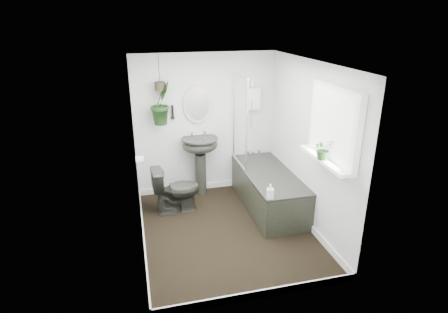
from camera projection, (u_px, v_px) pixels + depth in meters
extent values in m
cube|color=black|center=(227.00, 230.00, 5.26)|extent=(2.30, 2.80, 0.02)
cube|color=white|center=(227.00, 62.00, 4.44)|extent=(2.30, 2.80, 0.02)
cube|color=silver|center=(205.00, 124.00, 6.13)|extent=(2.30, 0.02, 2.30)
cube|color=silver|center=(264.00, 203.00, 3.57)|extent=(2.30, 0.02, 2.30)
cube|color=silver|center=(135.00, 161.00, 4.58)|extent=(0.02, 2.80, 2.30)
cube|color=silver|center=(309.00, 146.00, 5.11)|extent=(0.02, 2.80, 2.30)
cube|color=white|center=(227.00, 227.00, 5.24)|extent=(2.30, 2.80, 0.10)
cube|color=white|center=(254.00, 99.00, 6.10)|extent=(0.20, 0.10, 0.35)
ellipsoid|color=beige|center=(197.00, 104.00, 5.94)|extent=(0.46, 0.03, 0.62)
cylinder|color=black|center=(173.00, 112.00, 5.87)|extent=(0.04, 0.04, 0.22)
cylinder|color=white|center=(140.00, 160.00, 5.32)|extent=(0.11, 0.11, 0.11)
cube|color=white|center=(334.00, 125.00, 4.29)|extent=(0.08, 1.00, 0.90)
cube|color=white|center=(325.00, 160.00, 4.42)|extent=(0.18, 1.00, 0.04)
cube|color=white|center=(331.00, 125.00, 4.28)|extent=(0.01, 0.86, 0.76)
imported|color=#242620|center=(176.00, 189.00, 5.66)|extent=(0.72, 0.43, 0.72)
imported|color=black|center=(323.00, 149.00, 4.34)|extent=(0.22, 0.19, 0.25)
imported|color=black|center=(161.00, 103.00, 5.67)|extent=(0.44, 0.46, 0.65)
imported|color=black|center=(270.00, 191.00, 4.87)|extent=(0.11, 0.11, 0.20)
cylinder|color=#2E281B|center=(160.00, 86.00, 5.57)|extent=(0.16, 0.16, 0.12)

